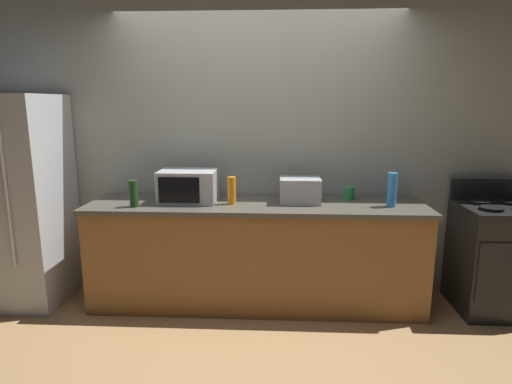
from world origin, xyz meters
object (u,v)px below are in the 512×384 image
at_px(microwave, 188,186).
at_px(toaster_oven, 300,190).
at_px(bottle_wine, 134,194).
at_px(stove_range, 494,258).
at_px(refrigerator, 19,201).
at_px(bottle_dish_soap, 232,191).
at_px(bottle_spray_cleaner, 392,190).
at_px(mug_green, 349,193).

relative_size(microwave, toaster_oven, 1.41).
bearing_deg(bottle_wine, stove_range, 3.08).
relative_size(refrigerator, bottle_dish_soap, 7.83).
bearing_deg(bottle_spray_cleaner, bottle_dish_soap, 179.10).
bearing_deg(mug_green, stove_range, -9.96).
bearing_deg(bottle_dish_soap, toaster_oven, 8.18).
relative_size(refrigerator, bottle_wine, 8.21).
xyz_separation_m(refrigerator, stove_range, (4.05, 0.00, -0.44)).
height_order(toaster_oven, bottle_wine, bottle_wine).
distance_m(stove_range, bottle_spray_cleaner, 1.07).
relative_size(bottle_dish_soap, mug_green, 2.09).
distance_m(bottle_spray_cleaner, mug_green, 0.40).
relative_size(bottle_dish_soap, bottle_wine, 1.05).
distance_m(stove_range, bottle_wine, 3.04).
bearing_deg(bottle_wine, mug_green, 11.69).
distance_m(stove_range, microwave, 2.65).
bearing_deg(microwave, refrigerator, -178.13).
bearing_deg(bottle_spray_cleaner, stove_range, 2.71).
xyz_separation_m(bottle_dish_soap, mug_green, (1.01, 0.23, -0.06)).
height_order(bottle_dish_soap, bottle_wine, bottle_dish_soap).
distance_m(toaster_oven, bottle_spray_cleaner, 0.74).
xyz_separation_m(stove_range, bottle_wine, (-2.98, -0.16, 0.55)).
height_order(refrigerator, bottle_dish_soap, refrigerator).
relative_size(toaster_oven, mug_green, 3.09).
bearing_deg(bottle_dish_soap, mug_green, 12.94).
relative_size(stove_range, microwave, 2.25).
xyz_separation_m(microwave, bottle_spray_cleaner, (1.69, -0.09, 0.00)).
distance_m(refrigerator, stove_range, 4.07).
height_order(bottle_spray_cleaner, bottle_wine, bottle_spray_cleaner).
bearing_deg(bottle_dish_soap, refrigerator, 179.33).
distance_m(refrigerator, mug_green, 2.86).
height_order(toaster_oven, bottle_dish_soap, bottle_dish_soap).
distance_m(refrigerator, bottle_wine, 1.08).
bearing_deg(bottle_spray_cleaner, microwave, 176.93).
bearing_deg(bottle_wine, refrigerator, 171.44).
distance_m(microwave, bottle_wine, 0.45).
height_order(stove_range, bottle_spray_cleaner, bottle_spray_cleaner).
xyz_separation_m(toaster_oven, bottle_spray_cleaner, (0.74, -0.10, 0.03)).
xyz_separation_m(refrigerator, bottle_spray_cleaner, (3.16, -0.04, 0.14)).
bearing_deg(mug_green, bottle_wine, -168.31).
xyz_separation_m(microwave, bottle_wine, (-0.40, -0.21, -0.03)).
height_order(refrigerator, stove_range, refrigerator).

